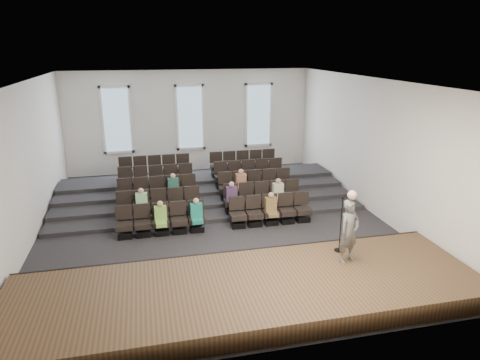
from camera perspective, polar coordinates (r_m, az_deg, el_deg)
The scene contains 14 objects.
ground at distance 15.55m, azimuth -3.38°, elevation -5.64°, with size 14.00×14.00×0.00m, color black.
ceiling at distance 14.34m, azimuth -3.74°, elevation 13.09°, with size 12.00×14.00×0.02m, color white.
wall_back at distance 21.56m, azimuth -6.67°, elevation 7.78°, with size 12.00×0.04×5.00m, color silver.
wall_front at distance 8.29m, azimuth 4.61°, elevation -8.39°, with size 12.00×0.04×5.00m, color silver.
wall_left at distance 15.03m, azimuth -26.82°, elevation 1.71°, with size 0.04×14.00×5.00m, color silver.
wall_right at distance 16.78m, azimuth 17.23°, elevation 4.31°, with size 0.04×14.00×5.00m, color silver.
stage at distance 10.99m, azimuth 1.24°, elevation -14.70°, with size 11.80×3.60×0.50m, color #4F3B21.
stage_lip at distance 12.49m, azimuth -0.78°, elevation -10.47°, with size 11.80×0.06×0.52m, color black.
risers at distance 18.41m, azimuth -5.05°, elevation -1.28°, with size 11.80×4.80×0.60m.
seating_rows at distance 16.73m, azimuth -4.31°, elevation -1.46°, with size 6.80×4.70×1.67m.
windows at distance 21.46m, azimuth -6.67°, elevation 8.27°, with size 8.44×0.10×3.24m.
audience at distance 15.55m, azimuth -3.63°, elevation -2.44°, with size 5.45×2.64×1.10m.
speaker at distance 11.84m, azimuth 14.35°, elevation -6.64°, with size 0.64×0.42×1.75m, color #53514E.
mic_stand at distance 12.51m, azimuth 13.19°, elevation -7.14°, with size 0.28×0.28×1.64m.
Camera 1 is at (-2.30, -14.11, 6.12)m, focal length 32.00 mm.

